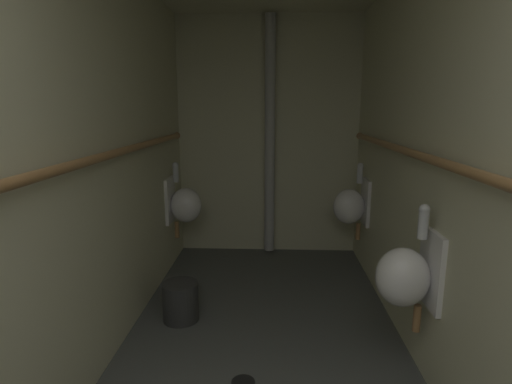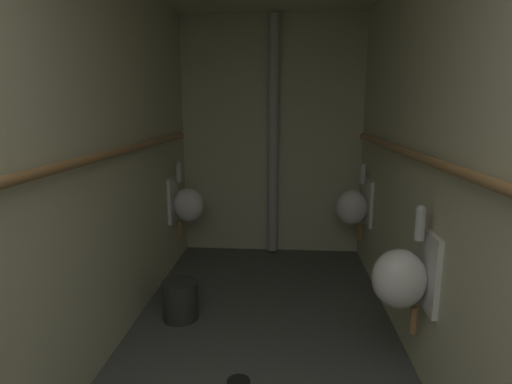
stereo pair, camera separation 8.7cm
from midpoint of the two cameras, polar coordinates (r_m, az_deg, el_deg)
name	(u,v)px [view 1 (the left image)]	position (r m, az deg, el deg)	size (l,w,h in m)	color
floor	(262,384)	(2.67, -0.24, -25.33)	(2.04, 4.58, 0.08)	#4C4F4C
wall_left	(79,167)	(2.41, -24.52, 3.16)	(0.06, 4.58, 2.51)	beige
wall_right	(452,170)	(2.33, 24.92, 2.85)	(0.06, 4.58, 2.51)	beige
wall_back	(268,138)	(4.40, 1.15, 7.66)	(2.04, 0.06, 2.51)	beige
urinal_left_mid	(184,204)	(4.03, -10.73, -1.67)	(0.32, 0.30, 0.76)	white
urinal_right_mid	(407,275)	(2.46, 19.44, -10.97)	(0.32, 0.30, 0.76)	white
urinal_right_far	(351,205)	(4.01, 12.64, -1.84)	(0.32, 0.30, 0.76)	white
supply_pipe_left	(97,159)	(2.39, -22.40, 4.38)	(0.06, 3.79, 0.06)	#9E7042
supply_pipe_right	(436,161)	(2.29, 22.93, 4.04)	(0.06, 3.87, 0.06)	#9E7042
standpipe_back_wall	(270,138)	(4.29, 1.37, 7.55)	(0.11, 0.11, 2.46)	#B2B2B2
floor_drain	(243,382)	(2.62, -2.88, -25.09)	(0.14, 0.14, 0.01)	black
waste_bin	(181,301)	(3.21, -11.35, -14.84)	(0.27, 0.27, 0.29)	#2D2D2D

